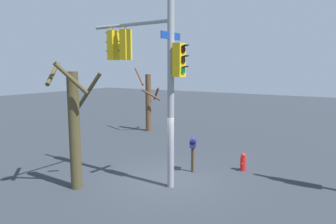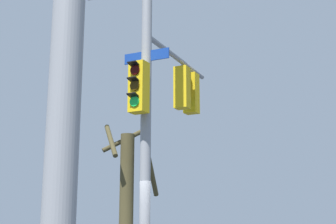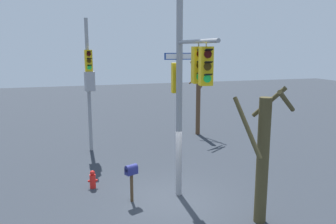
% 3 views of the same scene
% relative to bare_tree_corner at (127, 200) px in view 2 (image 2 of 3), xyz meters
% --- Properties ---
extents(main_signal_pole_assembly, '(3.63, 4.17, 8.97)m').
position_rel_bare_tree_corner_xyz_m(main_signal_pole_assembly, '(-1.70, 2.10, 2.74)').
color(main_signal_pole_assembly, gray).
rests_on(main_signal_pole_assembly, ground).
extents(bare_tree_corner, '(1.76, 1.71, 4.40)m').
position_rel_bare_tree_corner_xyz_m(bare_tree_corner, '(0.00, 0.00, 0.00)').
color(bare_tree_corner, '#473F25').
rests_on(bare_tree_corner, ground).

